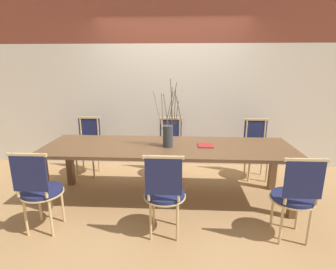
{
  "coord_description": "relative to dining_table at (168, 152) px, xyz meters",
  "views": [
    {
      "loc": [
        0.18,
        -3.19,
        1.73
      ],
      "look_at": [
        0.0,
        0.0,
        0.89
      ],
      "focal_mm": 28.0,
      "sensor_mm": 36.0,
      "label": 1
    }
  ],
  "objects": [
    {
      "name": "chair_near_leftend",
      "position": [
        -1.29,
        -0.79,
        -0.16
      ],
      "size": [
        0.44,
        0.44,
        0.93
      ],
      "color": "#1E234C",
      "rests_on": "ground_plane"
    },
    {
      "name": "chair_far_leftend",
      "position": [
        -1.35,
        0.79,
        -0.16
      ],
      "size": [
        0.44,
        0.44,
        0.93
      ],
      "rotation": [
        0.0,
        0.0,
        3.14
      ],
      "color": "#1E234C",
      "rests_on": "ground_plane"
    },
    {
      "name": "chair_far_left",
      "position": [
        -0.01,
        0.79,
        -0.16
      ],
      "size": [
        0.44,
        0.44,
        0.93
      ],
      "rotation": [
        0.0,
        0.0,
        3.14
      ],
      "color": "#1E234C",
      "rests_on": "ground_plane"
    },
    {
      "name": "chair_far_center",
      "position": [
        1.34,
        0.79,
        -0.16
      ],
      "size": [
        0.44,
        0.44,
        0.93
      ],
      "rotation": [
        0.0,
        0.0,
        3.14
      ],
      "color": "#1E234C",
      "rests_on": "ground_plane"
    },
    {
      "name": "ground_plane",
      "position": [
        0.0,
        0.0,
        -0.66
      ],
      "size": [
        16.0,
        16.0,
        0.0
      ],
      "primitive_type": "plane",
      "color": "#A87F51"
    },
    {
      "name": "book_stack",
      "position": [
        0.48,
        0.02,
        0.09
      ],
      "size": [
        0.19,
        0.2,
        0.01
      ],
      "color": "maroon",
      "rests_on": "dining_table"
    },
    {
      "name": "wall_rear",
      "position": [
        0.0,
        1.33,
        0.94
      ],
      "size": [
        12.0,
        0.06,
        3.2
      ],
      "color": "beige",
      "rests_on": "ground_plane"
    },
    {
      "name": "chair_near_center",
      "position": [
        1.29,
        -0.79,
        -0.16
      ],
      "size": [
        0.44,
        0.44,
        0.93
      ],
      "color": "#1E234C",
      "rests_on": "ground_plane"
    },
    {
      "name": "vase_centerpiece",
      "position": [
        -0.0,
        -0.03,
        0.24
      ],
      "size": [
        0.36,
        0.32,
        0.85
      ],
      "color": "#33383D",
      "rests_on": "dining_table"
    },
    {
      "name": "dining_table",
      "position": [
        0.0,
        0.0,
        0.0
      ],
      "size": [
        3.16,
        0.94,
        0.74
      ],
      "color": "brown",
      "rests_on": "ground_plane"
    },
    {
      "name": "chair_near_left",
      "position": [
        0.01,
        -0.79,
        -0.16
      ],
      "size": [
        0.44,
        0.44,
        0.93
      ],
      "color": "#1E234C",
      "rests_on": "ground_plane"
    }
  ]
}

